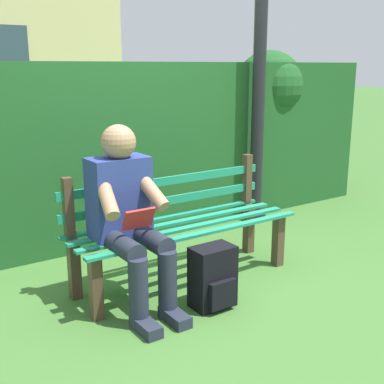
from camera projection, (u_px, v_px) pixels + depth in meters
The scene contains 5 objects.
ground at pixel (184, 280), 3.61m from camera, with size 60.00×60.00×0.00m, color #3D6B2D.
park_bench at pixel (179, 225), 3.56m from camera, with size 1.67×0.51×0.82m.
person_seated at pixel (128, 214), 3.11m from camera, with size 0.44×0.73×1.16m.
hedge_backdrop at pixel (136, 142), 4.66m from camera, with size 5.29×0.88×1.67m.
backpack at pixel (213, 277), 3.17m from camera, with size 0.28×0.25×0.40m.
Camera 1 is at (1.84, 2.79, 1.51)m, focal length 46.57 mm.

